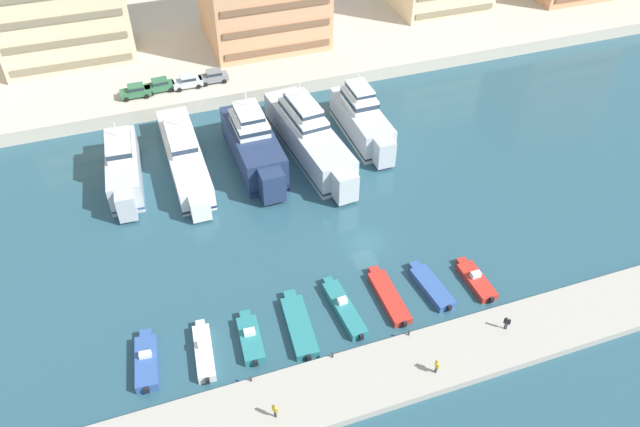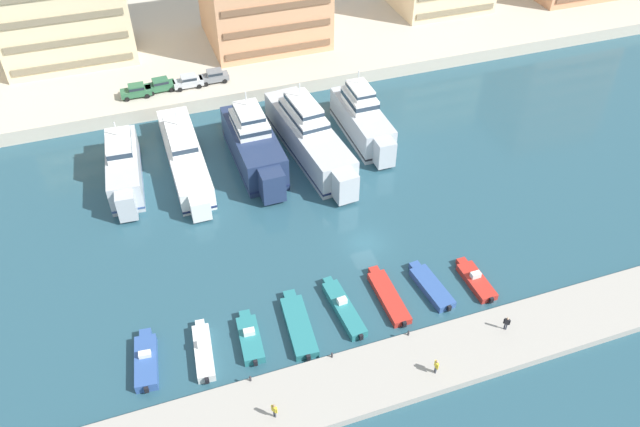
% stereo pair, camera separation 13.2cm
% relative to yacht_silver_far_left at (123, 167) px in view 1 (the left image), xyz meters
% --- Properties ---
extents(ground_plane, '(400.00, 400.00, 0.00)m').
position_rel_yacht_silver_far_left_xyz_m(ground_plane, '(23.07, -19.14, -2.24)').
color(ground_plane, '#285160').
extents(pier_dock, '(120.00, 6.38, 0.82)m').
position_rel_yacht_silver_far_left_xyz_m(pier_dock, '(23.07, -35.23, -1.83)').
color(pier_dock, '#A8A399').
rests_on(pier_dock, ground).
extents(yacht_silver_far_left, '(4.51, 15.38, 7.26)m').
position_rel_yacht_silver_far_left_xyz_m(yacht_silver_far_left, '(0.00, 0.00, 0.00)').
color(yacht_silver_far_left, silver).
rests_on(yacht_silver_far_left, ground).
extents(yacht_white_left, '(3.97, 21.18, 6.39)m').
position_rel_yacht_silver_far_left_xyz_m(yacht_white_left, '(7.24, 0.65, -0.40)').
color(yacht_white_left, white).
rests_on(yacht_white_left, ground).
extents(yacht_navy_mid_left, '(5.10, 17.05, 8.82)m').
position_rel_yacht_silver_far_left_xyz_m(yacht_navy_mid_left, '(15.53, -1.26, 0.44)').
color(yacht_navy_mid_left, navy).
rests_on(yacht_navy_mid_left, ground).
extents(yacht_silver_center_left, '(6.37, 22.02, 8.58)m').
position_rel_yacht_silver_far_left_xyz_m(yacht_silver_center_left, '(22.54, -1.56, 0.33)').
color(yacht_silver_center_left, silver).
rests_on(yacht_silver_center_left, ground).
extents(yacht_silver_center, '(4.24, 15.60, 8.55)m').
position_rel_yacht_silver_far_left_xyz_m(yacht_silver_center, '(30.29, -0.07, 0.31)').
color(yacht_silver_center, silver).
rests_on(yacht_silver_center, ground).
extents(motorboat_blue_far_left, '(2.51, 6.61, 1.41)m').
position_rel_yacht_silver_far_left_xyz_m(motorboat_blue_far_left, '(-1.11, -27.10, -1.74)').
color(motorboat_blue_far_left, '#33569E').
rests_on(motorboat_blue_far_left, ground).
extents(motorboat_white_left, '(2.08, 6.81, 1.43)m').
position_rel_yacht_silver_far_left_xyz_m(motorboat_white_left, '(3.88, -27.70, -1.77)').
color(motorboat_white_left, white).
rests_on(motorboat_white_left, ground).
extents(motorboat_teal_mid_left, '(2.23, 6.16, 1.39)m').
position_rel_yacht_silver_far_left_xyz_m(motorboat_teal_mid_left, '(8.20, -27.64, -1.78)').
color(motorboat_teal_mid_left, teal).
rests_on(motorboat_teal_mid_left, ground).
extents(motorboat_teal_center_left, '(2.64, 8.22, 0.84)m').
position_rel_yacht_silver_far_left_xyz_m(motorboat_teal_center_left, '(12.86, -27.62, -1.84)').
color(motorboat_teal_center_left, teal).
rests_on(motorboat_teal_center_left, ground).
extents(motorboat_teal_center, '(2.12, 8.04, 1.39)m').
position_rel_yacht_silver_far_left_xyz_m(motorboat_teal_center, '(17.55, -27.11, -1.80)').
color(motorboat_teal_center, teal).
rests_on(motorboat_teal_center, ground).
extents(motorboat_red_center_right, '(1.84, 7.86, 0.81)m').
position_rel_yacht_silver_far_left_xyz_m(motorboat_red_center_right, '(22.23, -27.11, -1.88)').
color(motorboat_red_center_right, red).
rests_on(motorboat_red_center_right, ground).
extents(motorboat_blue_mid_right, '(2.45, 6.80, 0.85)m').
position_rel_yacht_silver_far_left_xyz_m(motorboat_blue_mid_right, '(26.74, -27.34, -1.84)').
color(motorboat_blue_mid_right, '#33569E').
rests_on(motorboat_blue_mid_right, ground).
extents(motorboat_red_right, '(1.92, 6.14, 1.27)m').
position_rel_yacht_silver_far_left_xyz_m(motorboat_red_right, '(31.37, -28.03, -1.85)').
color(motorboat_red_right, red).
rests_on(motorboat_red_right, ground).
extents(car_green_far_left, '(4.14, 1.99, 1.80)m').
position_rel_yacht_silver_far_left_xyz_m(car_green_far_left, '(3.43, 16.14, 0.69)').
color(car_green_far_left, '#2D6642').
rests_on(car_green_far_left, quay_promenade).
extents(car_green_left, '(4.19, 2.10, 1.80)m').
position_rel_yacht_silver_far_left_xyz_m(car_green_left, '(6.76, 16.63, 0.69)').
color(car_green_left, '#2D6642').
rests_on(car_green_left, quay_promenade).
extents(car_silver_mid_left, '(4.11, 1.94, 1.80)m').
position_rel_yacht_silver_far_left_xyz_m(car_silver_mid_left, '(10.64, 16.38, 0.69)').
color(car_silver_mid_left, '#B7BCC1').
rests_on(car_silver_mid_left, quay_promenade).
extents(car_grey_center_left, '(4.11, 1.93, 1.80)m').
position_rel_yacht_silver_far_left_xyz_m(car_grey_center_left, '(14.36, 16.64, 0.69)').
color(car_grey_center_left, slate).
rests_on(car_grey_center_left, quay_promenade).
extents(apartment_block_left, '(18.60, 12.36, 19.36)m').
position_rel_yacht_silver_far_left_xyz_m(apartment_block_left, '(-4.23, 31.23, 8.46)').
color(apartment_block_left, beige).
rests_on(apartment_block_left, quay_promenade).
extents(pedestrian_near_edge, '(0.50, 0.45, 1.61)m').
position_rel_yacht_silver_far_left_xyz_m(pedestrian_near_edge, '(30.59, -34.57, -0.46)').
color(pedestrian_near_edge, '#282D3D').
rests_on(pedestrian_near_edge, pier_dock).
extents(pedestrian_mid_deck, '(0.25, 0.64, 1.66)m').
position_rel_yacht_silver_far_left_xyz_m(pedestrian_mid_deck, '(22.40, -36.67, -0.43)').
color(pedestrian_mid_deck, '#4C515B').
rests_on(pedestrian_mid_deck, pier_dock).
extents(pedestrian_far_side, '(0.44, 0.55, 1.67)m').
position_rel_yacht_silver_far_left_xyz_m(pedestrian_far_side, '(8.14, -36.22, -0.43)').
color(pedestrian_far_side, '#4C515B').
rests_on(pedestrian_far_side, pier_dock).
extents(bollard_west, '(0.20, 0.20, 0.61)m').
position_rel_yacht_silver_far_left_xyz_m(bollard_west, '(7.11, -32.29, -1.09)').
color(bollard_west, '#2D2D33').
rests_on(bollard_west, pier_dock).
extents(bollard_west_mid, '(0.20, 0.20, 0.61)m').
position_rel_yacht_silver_far_left_xyz_m(bollard_west_mid, '(14.50, -32.29, -1.09)').
color(bollard_west_mid, '#2D2D33').
rests_on(bollard_west_mid, pier_dock).
extents(bollard_east_mid, '(0.20, 0.20, 0.61)m').
position_rel_yacht_silver_far_left_xyz_m(bollard_east_mid, '(21.90, -32.29, -1.09)').
color(bollard_east_mid, '#2D2D33').
rests_on(bollard_east_mid, pier_dock).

